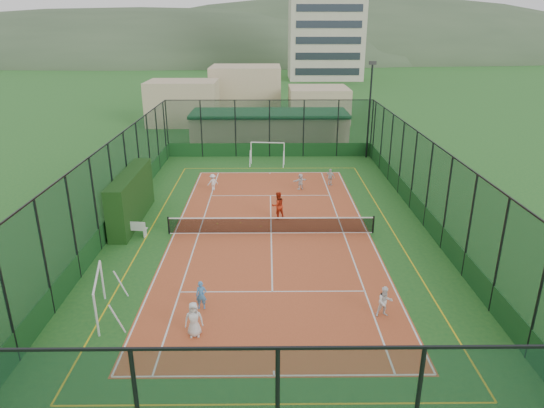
% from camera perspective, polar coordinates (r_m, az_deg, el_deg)
% --- Properties ---
extents(ground, '(300.00, 300.00, 0.00)m').
position_cam_1_polar(ground, '(27.56, -0.10, -3.46)').
color(ground, '#1F5C23').
rests_on(ground, ground).
extents(court_slab, '(11.17, 23.97, 0.01)m').
position_cam_1_polar(court_slab, '(27.56, -0.10, -3.45)').
color(court_slab, '#A94625').
rests_on(court_slab, ground).
extents(tennis_net, '(11.67, 0.12, 1.06)m').
position_cam_1_polar(tennis_net, '(27.35, -0.10, -2.45)').
color(tennis_net, black).
rests_on(tennis_net, ground).
extents(perimeter_fence, '(18.12, 34.12, 5.00)m').
position_cam_1_polar(perimeter_fence, '(26.64, -0.10, 1.46)').
color(perimeter_fence, '#0F2F1F').
rests_on(perimeter_fence, ground).
extents(floodlight_ne, '(0.60, 0.26, 8.25)m').
position_cam_1_polar(floodlight_ne, '(43.28, 11.38, 10.71)').
color(floodlight_ne, black).
rests_on(floodlight_ne, ground).
extents(clubhouse, '(15.20, 7.20, 3.15)m').
position_cam_1_polar(clubhouse, '(48.16, -0.32, 8.97)').
color(clubhouse, tan).
rests_on(clubhouse, ground).
extents(apartment_tower, '(15.00, 12.00, 30.00)m').
position_cam_1_polar(apartment_tower, '(107.94, 6.41, 22.40)').
color(apartment_tower, beige).
rests_on(apartment_tower, ground).
extents(distant_hills, '(200.00, 60.00, 24.00)m').
position_cam_1_polar(distant_hills, '(175.54, -0.52, 16.84)').
color(distant_hills, '#384C33').
rests_on(distant_hills, ground).
extents(hedge_left, '(1.02, 6.83, 2.99)m').
position_cam_1_polar(hedge_left, '(29.94, -16.23, 0.75)').
color(hedge_left, black).
rests_on(hedge_left, ground).
extents(white_bench, '(1.77, 0.66, 0.97)m').
position_cam_1_polar(white_bench, '(28.14, -16.20, -2.73)').
color(white_bench, white).
rests_on(white_bench, ground).
extents(futsal_goal_near, '(2.94, 1.43, 1.82)m').
position_cam_1_polar(futsal_goal_near, '(20.94, -19.63, -10.23)').
color(futsal_goal_near, white).
rests_on(futsal_goal_near, ground).
extents(futsal_goal_far, '(2.95, 1.12, 1.86)m').
position_cam_1_polar(futsal_goal_far, '(40.92, -0.53, 5.97)').
color(futsal_goal_far, white).
rests_on(futsal_goal_far, ground).
extents(child_near_left, '(0.75, 0.54, 1.42)m').
position_cam_1_polar(child_near_left, '(18.99, -9.18, -13.26)').
color(child_near_left, white).
rests_on(child_near_left, court_slab).
extents(child_near_mid, '(0.45, 0.30, 1.23)m').
position_cam_1_polar(child_near_mid, '(20.62, -8.32, -10.57)').
color(child_near_mid, '#4484C1').
rests_on(child_near_mid, court_slab).
extents(child_near_right, '(0.70, 0.58, 1.33)m').
position_cam_1_polar(child_near_right, '(20.40, 13.13, -11.13)').
color(child_near_right, white).
rests_on(child_near_right, court_slab).
extents(child_far_left, '(0.89, 0.74, 1.19)m').
position_cam_1_polar(child_far_left, '(34.67, -6.98, 2.56)').
color(child_far_left, white).
rests_on(child_far_left, court_slab).
extents(child_far_right, '(0.78, 0.64, 1.24)m').
position_cam_1_polar(child_far_right, '(35.75, 6.88, 3.16)').
color(child_far_right, silver).
rests_on(child_far_right, court_slab).
extents(child_far_back, '(1.12, 0.78, 1.17)m').
position_cam_1_polar(child_far_back, '(34.68, 3.37, 2.66)').
color(child_far_back, white).
rests_on(child_far_back, court_slab).
extents(coach, '(1.02, 0.93, 1.69)m').
position_cam_1_polar(coach, '(29.32, 0.69, -0.15)').
color(coach, '#B72C13').
rests_on(coach, court_slab).
extents(tennis_balls, '(2.65, 1.11, 0.07)m').
position_cam_1_polar(tennis_balls, '(28.89, -3.48, -2.25)').
color(tennis_balls, '#CCE033').
rests_on(tennis_balls, court_slab).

